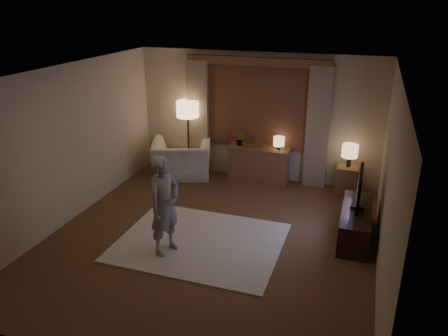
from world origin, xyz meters
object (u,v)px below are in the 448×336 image
at_px(tv_stand, 355,223).
at_px(sideboard, 259,165).
at_px(armchair, 182,159).
at_px(person, 165,206).
at_px(side_table, 347,180).

bearing_deg(tv_stand, sideboard, 139.33).
height_order(armchair, tv_stand, armchair).
relative_size(armchair, person, 0.79).
distance_m(tv_stand, person, 3.01).
bearing_deg(person, tv_stand, -44.95).
distance_m(side_table, person, 3.89).
distance_m(sideboard, person, 3.17).
bearing_deg(person, side_table, -20.16).
bearing_deg(sideboard, person, -101.45).
xyz_separation_m(sideboard, person, (-0.62, -3.07, 0.43)).
xyz_separation_m(sideboard, tv_stand, (2.02, -1.74, -0.10)).
relative_size(sideboard, tv_stand, 0.86).
relative_size(sideboard, person, 0.79).
height_order(side_table, tv_stand, side_table).
xyz_separation_m(armchair, tv_stand, (3.62, -1.48, -0.14)).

